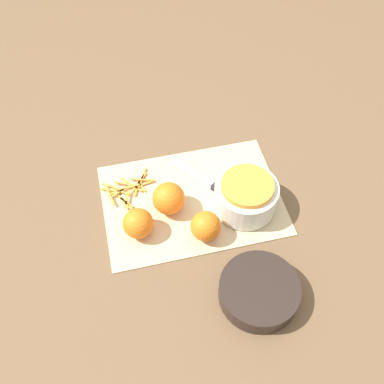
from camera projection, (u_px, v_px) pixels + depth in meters
The scene contains 9 objects.
ground_plane at pixel (192, 200), 1.17m from camera, with size 4.00×4.00×0.00m, color brown.
cutting_board at pixel (192, 199), 1.17m from camera, with size 0.46×0.33×0.01m.
bowl_speckled at pixel (246, 195), 1.12m from camera, with size 0.16×0.16×0.09m.
bowl_dark at pixel (259, 291), 0.99m from camera, with size 0.18×0.18×0.05m.
knife at pixel (218, 189), 1.18m from camera, with size 0.15×0.19×0.02m.
orange_left at pixel (169, 198), 1.11m from camera, with size 0.08×0.08×0.08m.
orange_right at pixel (206, 226), 1.07m from camera, with size 0.07×0.07×0.07m.
orange_back at pixel (138, 223), 1.08m from camera, with size 0.07×0.07×0.07m.
peel_pile at pixel (129, 189), 1.18m from camera, with size 0.15×0.13×0.01m.
Camera 1 is at (0.15, 0.66, 0.96)m, focal length 42.00 mm.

